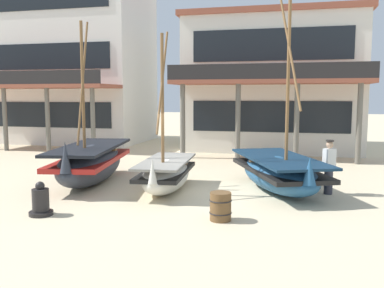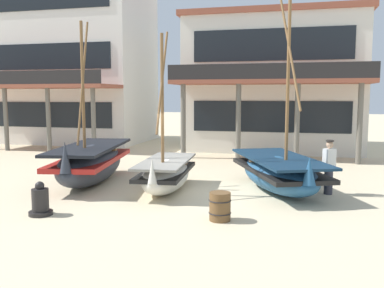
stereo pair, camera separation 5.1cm
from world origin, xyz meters
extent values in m
plane|color=beige|center=(0.00, 0.00, 0.00)|extent=(120.00, 120.00, 0.00)
ellipsoid|color=#2D333D|center=(-3.48, 0.43, 0.66)|extent=(2.55, 5.18, 1.32)
cube|color=red|center=(-3.48, 0.43, 0.83)|extent=(2.53, 4.99, 0.16)
cube|color=black|center=(-3.48, 0.43, 1.27)|extent=(2.58, 5.09, 0.09)
cone|color=#2D333D|center=(-3.07, -1.92, 1.25)|extent=(0.40, 0.40, 0.92)
cylinder|color=brown|center=(-3.37, -0.18, 3.17)|extent=(0.10, 0.10, 4.49)
cylinder|color=brown|center=(-3.37, -0.18, 3.48)|extent=(0.32, 1.40, 4.03)
cube|color=brown|center=(-3.55, 0.79, 1.12)|extent=(1.62, 0.44, 0.06)
ellipsoid|color=#23517A|center=(2.91, 0.81, 0.54)|extent=(3.48, 4.97, 1.08)
cube|color=black|center=(2.91, 0.81, 0.68)|extent=(3.43, 4.80, 0.13)
cube|color=#132C43|center=(2.91, 0.81, 1.04)|extent=(3.50, 4.90, 0.08)
cone|color=#23517A|center=(3.78, -1.24, 1.03)|extent=(0.48, 0.48, 0.76)
cylinder|color=brown|center=(3.14, 0.27, 3.50)|extent=(0.10, 0.10, 5.48)
cylinder|color=brown|center=(3.14, 0.27, 4.52)|extent=(0.85, 1.86, 3.86)
cube|color=brown|center=(2.77, 1.13, 0.92)|extent=(1.65, 0.82, 0.06)
ellipsoid|color=silver|center=(-0.58, -0.11, 0.50)|extent=(1.62, 3.71, 1.00)
cube|color=black|center=(-0.58, -0.11, 0.62)|extent=(1.62, 3.57, 0.12)
cube|color=gray|center=(-0.58, -0.11, 0.96)|extent=(1.65, 3.64, 0.07)
cone|color=silver|center=(-0.44, -1.84, 0.95)|extent=(0.29, 0.29, 0.70)
cylinder|color=brown|center=(-0.54, -0.56, 2.79)|extent=(0.10, 0.10, 4.18)
cylinder|color=brown|center=(-0.54, -0.56, 3.47)|extent=(0.20, 1.55, 3.12)
cube|color=brown|center=(-0.60, 0.16, 0.85)|extent=(1.27, 0.26, 0.06)
cylinder|color=#33333D|center=(4.43, 0.66, 0.44)|extent=(0.26, 0.26, 0.88)
cube|color=silver|center=(4.43, 0.66, 1.15)|extent=(0.42, 0.40, 0.54)
sphere|color=tan|center=(4.43, 0.66, 1.54)|extent=(0.22, 0.22, 0.22)
cylinder|color=#2D2823|center=(4.43, 0.66, 1.66)|extent=(0.24, 0.24, 0.05)
cylinder|color=black|center=(-2.88, -3.49, 0.05)|extent=(0.60, 0.60, 0.10)
cylinder|color=black|center=(-2.88, -3.49, 0.39)|extent=(0.42, 0.42, 0.58)
sphere|color=black|center=(-2.88, -3.49, 0.76)|extent=(0.23, 0.23, 0.23)
cylinder|color=brown|center=(1.65, -2.86, 0.35)|extent=(0.52, 0.52, 0.70)
torus|color=black|center=(1.65, -2.86, 0.50)|extent=(0.56, 0.56, 0.03)
torus|color=black|center=(1.65, -2.86, 0.20)|extent=(0.56, 0.56, 0.03)
cube|color=silver|center=(2.13, 12.32, 3.58)|extent=(9.38, 6.94, 7.15)
cube|color=brown|center=(2.13, 12.32, 7.30)|extent=(9.75, 7.22, 0.30)
cube|color=black|center=(2.13, 8.82, 1.97)|extent=(7.88, 0.06, 1.57)
cube|color=black|center=(2.13, 8.82, 5.54)|extent=(7.88, 0.06, 1.57)
cube|color=brown|center=(2.13, 7.71, 3.68)|extent=(9.38, 2.27, 0.20)
cylinder|color=#666056|center=(-1.89, 6.91, 1.79)|extent=(0.24, 0.24, 3.58)
cylinder|color=#666056|center=(0.79, 6.91, 1.79)|extent=(0.24, 0.24, 3.58)
cylinder|color=#666056|center=(3.47, 6.91, 1.79)|extent=(0.24, 0.24, 3.58)
cylinder|color=#666056|center=(6.15, 6.91, 1.79)|extent=(0.24, 0.24, 3.58)
cube|color=black|center=(2.13, 6.62, 4.13)|extent=(9.38, 0.08, 0.70)
cube|color=white|center=(-10.78, 12.80, 5.15)|extent=(9.24, 6.24, 10.29)
cube|color=black|center=(-10.78, 9.65, 1.89)|extent=(7.76, 0.06, 1.51)
cube|color=black|center=(-10.78, 9.65, 5.32)|extent=(7.76, 0.06, 1.51)
cube|color=brown|center=(-10.78, 8.24, 3.53)|extent=(9.24, 2.89, 0.20)
cylinder|color=#666056|center=(-12.10, 7.23, 1.72)|extent=(0.24, 0.24, 3.43)
cylinder|color=#666056|center=(-9.46, 7.23, 1.72)|extent=(0.24, 0.24, 3.43)
cylinder|color=#666056|center=(-6.82, 7.23, 1.72)|extent=(0.24, 0.24, 3.43)
cube|color=black|center=(-10.78, 6.85, 3.98)|extent=(9.24, 0.08, 0.70)
camera|label=1|loc=(3.32, -12.69, 3.05)|focal=39.16mm
camera|label=2|loc=(3.37, -12.68, 3.05)|focal=39.16mm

